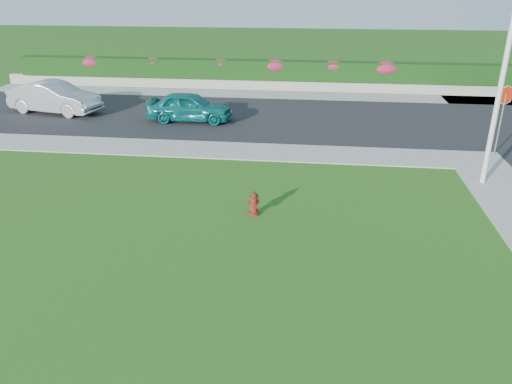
# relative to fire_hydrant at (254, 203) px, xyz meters

# --- Properties ---
(ground) EXTENTS (120.00, 120.00, 0.00)m
(ground) POSITION_rel_fire_hydrant_xyz_m (0.50, -3.58, -0.34)
(ground) COLOR black
(ground) RESTS_ON ground
(street_far) EXTENTS (26.00, 8.00, 0.04)m
(street_far) POSITION_rel_fire_hydrant_xyz_m (-4.50, 10.42, -0.32)
(street_far) COLOR black
(street_far) RESTS_ON ground
(sidewalk_far) EXTENTS (24.00, 2.00, 0.04)m
(sidewalk_far) POSITION_rel_fire_hydrant_xyz_m (-5.50, 5.42, -0.32)
(sidewalk_far) COLOR gray
(sidewalk_far) RESTS_ON ground
(curb_corner) EXTENTS (2.00, 2.00, 0.04)m
(curb_corner) POSITION_rel_fire_hydrant_xyz_m (7.50, 5.42, -0.32)
(curb_corner) COLOR gray
(curb_corner) RESTS_ON ground
(sidewalk_beyond) EXTENTS (34.00, 2.00, 0.04)m
(sidewalk_beyond) POSITION_rel_fire_hydrant_xyz_m (-0.50, 15.42, -0.32)
(sidewalk_beyond) COLOR gray
(sidewalk_beyond) RESTS_ON ground
(retaining_wall) EXTENTS (34.00, 0.40, 0.60)m
(retaining_wall) POSITION_rel_fire_hydrant_xyz_m (-0.50, 16.92, -0.04)
(retaining_wall) COLOR gray
(retaining_wall) RESTS_ON ground
(hedge) EXTENTS (32.00, 0.90, 1.10)m
(hedge) POSITION_rel_fire_hydrant_xyz_m (-0.50, 17.02, 0.81)
(hedge) COLOR black
(hedge) RESTS_ON retaining_wall
(fire_hydrant) EXTENTS (0.37, 0.35, 0.71)m
(fire_hydrant) POSITION_rel_fire_hydrant_xyz_m (0.00, 0.00, 0.00)
(fire_hydrant) COLOR #490C0B
(fire_hydrant) RESTS_ON ground
(sedan_teal) EXTENTS (3.89, 1.59, 1.32)m
(sedan_teal) POSITION_rel_fire_hydrant_xyz_m (-4.15, 9.40, 0.36)
(sedan_teal) COLOR #0D6363
(sedan_teal) RESTS_ON street_far
(sedan_silver) EXTENTS (4.74, 2.46, 1.49)m
(sedan_silver) POSITION_rel_fire_hydrant_xyz_m (-11.06, 10.11, 0.45)
(sedan_silver) COLOR #A6A9AE
(sedan_silver) RESTS_ON street_far
(utility_pole) EXTENTS (0.16, 0.16, 5.80)m
(utility_pole) POSITION_rel_fire_hydrant_xyz_m (7.05, 3.17, 2.56)
(utility_pole) COLOR silver
(utility_pole) RESTS_ON ground
(stop_sign) EXTENTS (0.65, 0.30, 2.60)m
(stop_sign) POSITION_rel_fire_hydrant_xyz_m (8.34, 6.24, 1.60)
(stop_sign) COLOR slate
(stop_sign) RESTS_ON ground
(flower_clump_a) EXTENTS (1.41, 0.91, 0.71)m
(flower_clump_a) POSITION_rel_fire_hydrant_xyz_m (-12.09, 16.92, 1.08)
(flower_clump_a) COLOR #B71F45
(flower_clump_a) RESTS_ON hedge
(flower_clump_b) EXTENTS (1.12, 0.72, 0.56)m
(flower_clump_b) POSITION_rel_fire_hydrant_xyz_m (-8.21, 16.92, 1.14)
(flower_clump_b) COLOR #B71F45
(flower_clump_b) RESTS_ON hedge
(flower_clump_c) EXTENTS (1.12, 0.72, 0.56)m
(flower_clump_c) POSITION_rel_fire_hydrant_xyz_m (-4.08, 16.92, 1.14)
(flower_clump_c) COLOR #B71F45
(flower_clump_c) RESTS_ON hedge
(flower_clump_d) EXTENTS (1.44, 0.92, 0.72)m
(flower_clump_d) POSITION_rel_fire_hydrant_xyz_m (-0.87, 16.92, 1.08)
(flower_clump_d) COLOR #B71F45
(flower_clump_d) RESTS_ON hedge
(flower_clump_e) EXTENTS (1.25, 0.80, 0.62)m
(flower_clump_e) POSITION_rel_fire_hydrant_xyz_m (2.45, 16.92, 1.11)
(flower_clump_e) COLOR #B71F45
(flower_clump_e) RESTS_ON hedge
(flower_clump_f) EXTENTS (1.54, 0.99, 0.77)m
(flower_clump_f) POSITION_rel_fire_hydrant_xyz_m (5.41, 16.92, 1.06)
(flower_clump_f) COLOR #B71F45
(flower_clump_f) RESTS_ON hedge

